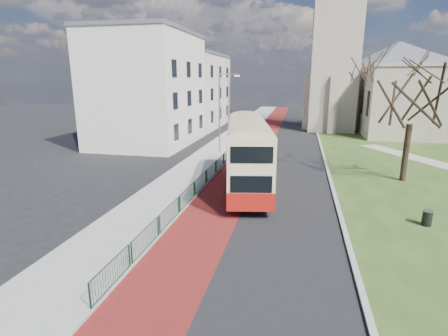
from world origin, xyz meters
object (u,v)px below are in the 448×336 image
(bus, at_px, (247,151))
(winter_tree_near, at_px, (416,76))
(streetlamp, at_px, (221,109))
(litter_bin, at_px, (427,218))

(bus, distance_m, winter_tree_near, 13.21)
(winter_tree_near, bearing_deg, streetlamp, 156.10)
(bus, relative_size, litter_bin, 13.75)
(litter_bin, bearing_deg, bus, 157.00)
(streetlamp, relative_size, winter_tree_near, 0.72)
(streetlamp, height_order, bus, streetlamp)
(bus, xyz_separation_m, winter_tree_near, (11.35, 4.50, 5.03))
(streetlamp, distance_m, bus, 12.49)
(streetlamp, xyz_separation_m, winter_tree_near, (15.82, -7.01, 3.17))
(bus, xyz_separation_m, litter_bin, (10.30, -4.37, -2.27))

